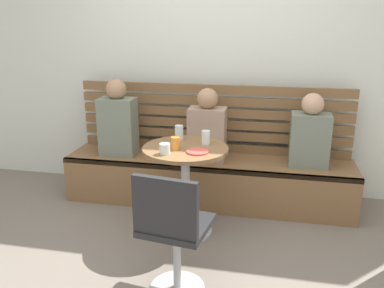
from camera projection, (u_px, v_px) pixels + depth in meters
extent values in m
plane|color=#70665B|center=(179.00, 274.00, 2.79)|extent=(8.00, 8.00, 0.00)
cube|color=silver|center=(216.00, 46.00, 3.90)|extent=(5.20, 0.10, 2.90)
cube|color=brown|center=(207.00, 180.00, 3.85)|extent=(2.70, 0.52, 0.44)
cube|color=brown|center=(203.00, 170.00, 3.57)|extent=(2.70, 0.04, 0.04)
cube|color=brown|center=(212.00, 147.00, 4.00)|extent=(2.65, 0.04, 0.09)
cube|color=brown|center=(212.00, 135.00, 3.96)|extent=(2.65, 0.04, 0.09)
cube|color=brown|center=(212.00, 124.00, 3.93)|extent=(2.65, 0.04, 0.09)
cube|color=brown|center=(212.00, 112.00, 3.89)|extent=(2.65, 0.04, 0.09)
cube|color=brown|center=(212.00, 101.00, 3.86)|extent=(2.65, 0.04, 0.09)
cube|color=brown|center=(212.00, 89.00, 3.82)|extent=(2.65, 0.04, 0.09)
cylinder|color=#ADADB2|center=(186.00, 230.00, 3.37)|extent=(0.44, 0.44, 0.02)
cylinder|color=#ADADB2|center=(186.00, 191.00, 3.26)|extent=(0.07, 0.07, 0.69)
cylinder|color=brown|center=(185.00, 149.00, 3.15)|extent=(0.68, 0.68, 0.03)
cylinder|color=#ADADB2|center=(177.00, 288.00, 2.64)|extent=(0.36, 0.36, 0.02)
cylinder|color=#ADADB2|center=(177.00, 259.00, 2.58)|extent=(0.05, 0.05, 0.45)
cube|color=#232326|center=(177.00, 225.00, 2.51)|extent=(0.45, 0.45, 0.04)
cube|color=#232326|center=(165.00, 208.00, 2.29)|extent=(0.40, 0.10, 0.36)
cube|color=slate|center=(118.00, 127.00, 3.84)|extent=(0.34, 0.22, 0.55)
sphere|color=#A37A5B|center=(116.00, 89.00, 3.73)|extent=(0.19, 0.19, 0.19)
cube|color=slate|center=(310.00, 140.00, 3.55)|extent=(0.34, 0.22, 0.48)
sphere|color=tan|center=(313.00, 104.00, 3.45)|extent=(0.19, 0.19, 0.19)
cube|color=#9E7F6B|center=(207.00, 134.00, 3.70)|extent=(0.34, 0.22, 0.49)
sphere|color=#A37A5B|center=(208.00, 99.00, 3.60)|extent=(0.19, 0.19, 0.19)
cylinder|color=silver|center=(165.00, 149.00, 2.98)|extent=(0.08, 0.08, 0.08)
cylinder|color=white|center=(206.00, 137.00, 3.22)|extent=(0.07, 0.07, 0.11)
cylinder|color=orange|center=(176.00, 143.00, 3.08)|extent=(0.07, 0.07, 0.10)
cylinder|color=silver|center=(179.00, 132.00, 3.34)|extent=(0.07, 0.07, 0.12)
cylinder|color=#DB4C42|center=(198.00, 152.00, 3.02)|extent=(0.17, 0.17, 0.01)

